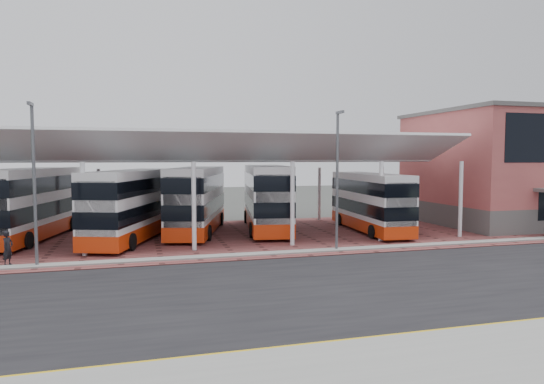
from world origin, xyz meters
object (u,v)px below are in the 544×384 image
object	(u,v)px
bus_3	(197,200)
bus_4	(266,198)
terminal	(532,167)
bus_2	(132,205)
bus_5	(370,203)
bus_1	(32,204)
pedestrian	(8,248)

from	to	relation	value
bus_3	bus_4	size ratio (longest dim) A/B	0.98
bus_4	terminal	bearing A→B (deg)	6.25
bus_2	bus_5	bearing A→B (deg)	17.67
bus_1	bus_4	world-z (taller)	bus_4
pedestrian	bus_3	bearing A→B (deg)	-27.37
bus_2	bus_3	xyz separation A→B (m)	(4.52, 2.21, 0.06)
bus_1	pedestrian	bearing A→B (deg)	-74.33
bus_3	bus_4	world-z (taller)	bus_4
bus_1	bus_5	world-z (taller)	bus_1
bus_4	pedestrian	world-z (taller)	bus_4
bus_3	bus_5	bearing A→B (deg)	3.10
bus_5	bus_3	bearing A→B (deg)	171.41
terminal	pedestrian	world-z (taller)	terminal
terminal	bus_4	world-z (taller)	terminal
terminal	bus_1	size ratio (longest dim) A/B	1.58
bus_2	bus_3	size ratio (longest dim) A/B	0.97
bus_4	pedestrian	size ratio (longest dim) A/B	6.82
bus_2	pedestrian	xyz separation A→B (m)	(-5.90, -6.17, -1.39)
bus_5	pedestrian	distance (m)	23.39
bus_2	bus_4	xyz separation A→B (m)	(9.64, 2.14, 0.11)
pedestrian	bus_4	bearing A→B (deg)	-38.02
bus_5	terminal	bearing A→B (deg)	9.36
bus_3	bus_4	xyz separation A→B (m)	(5.11, -0.07, 0.05)
pedestrian	bus_1	bearing A→B (deg)	27.01
bus_1	bus_3	world-z (taller)	bus_3
terminal	bus_3	world-z (taller)	terminal
terminal	bus_3	xyz separation A→B (m)	(-28.00, 1.35, -2.27)
terminal	bus_2	bearing A→B (deg)	-178.49
pedestrian	bus_5	bearing A→B (deg)	-52.29
terminal	bus_1	world-z (taller)	terminal
bus_1	bus_5	distance (m)	23.29
bus_1	bus_4	xyz separation A→B (m)	(15.99, 0.04, 0.05)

